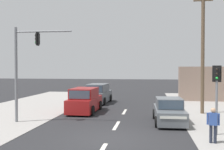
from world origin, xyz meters
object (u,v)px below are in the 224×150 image
Objects in this scene: suv_oncoming_near at (98,94)px; pedestrian_at_kerb at (213,123)px; utility_pole_midground_right at (203,47)px; sedan_receding_far at (169,112)px; suv_crossing_left at (85,101)px; traffic_signal_mast at (24,62)px; pedestal_signal_right_kerb at (217,88)px.

suv_oncoming_near is 2.84× the size of pedestrian_at_kerb.
utility_pole_midground_right is at bearing 82.47° from pedestrian_at_kerb.
sedan_receding_far is at bearing -53.98° from suv_oncoming_near.
utility_pole_midground_right reaches higher than pedestrian_at_kerb.
suv_oncoming_near is at bearing 126.02° from sedan_receding_far.
sedan_receding_far is 0.93× the size of suv_oncoming_near.
sedan_receding_far is at bearing 110.79° from pedestrian_at_kerb.
suv_oncoming_near reaches higher than sedan_receding_far.
suv_oncoming_near is at bearing 90.16° from suv_crossing_left.
utility_pole_midground_right reaches higher than suv_crossing_left.
traffic_signal_mast is 1.30× the size of suv_oncoming_near.
traffic_signal_mast is 1.69× the size of pedestal_signal_right_kerb.
pedestal_signal_right_kerb is 0.83× the size of sedan_receding_far.
traffic_signal_mast reaches higher than pedestal_signal_right_kerb.
pedestal_signal_right_kerb is 0.77× the size of suv_oncoming_near.
traffic_signal_mast is 11.51m from pedestrian_at_kerb.
utility_pole_midground_right reaches higher than sedan_receding_far.
utility_pole_midground_right is at bearing -28.27° from suv_oncoming_near.
traffic_signal_mast is 10.55m from suv_oncoming_near.
pedestrian_at_kerb is (-1.07, -8.10, -4.11)m from utility_pole_midground_right.
utility_pole_midground_right is 2.69× the size of pedestal_signal_right_kerb.
utility_pole_midground_right is 7.02m from pedestal_signal_right_kerb.
utility_pole_midground_right is 1.60× the size of traffic_signal_mast.
traffic_signal_mast reaches higher than suv_crossing_left.
pedestal_signal_right_kerb is at bearing 71.76° from pedestrian_at_kerb.
suv_crossing_left is at bearing -89.84° from suv_oncoming_near.
suv_oncoming_near is at bearing 73.95° from traffic_signal_mast.
suv_crossing_left is at bearing 136.54° from pedestrian_at_kerb.
utility_pole_midground_right is 9.14m from pedestrian_at_kerb.
pedestal_signal_right_kerb is 14.17m from suv_oncoming_near.
pedestrian_at_kerb is (-0.53, -1.60, -1.49)m from pedestal_signal_right_kerb.
traffic_signal_mast is 3.68× the size of pedestrian_at_kerb.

